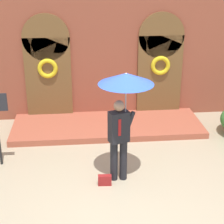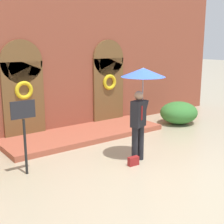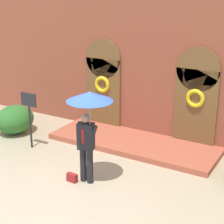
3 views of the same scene
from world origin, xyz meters
name	(u,v)px [view 3 (image 3 of 3)]	position (x,y,z in m)	size (l,w,h in m)	color
ground_plane	(75,189)	(0.00, 0.00, 0.00)	(80.00, 80.00, 0.00)	tan
building_facade	(151,54)	(0.00, 4.15, 2.68)	(14.00, 2.30, 5.60)	brown
person_with_umbrella	(89,110)	(0.12, 0.47, 1.91)	(1.10, 1.10, 2.36)	black
handbag	(72,178)	(-0.29, 0.27, 0.11)	(0.28, 0.12, 0.22)	maroon
sign_post	(29,111)	(-2.59, 1.36, 1.16)	(0.56, 0.06, 1.72)	black
shrub_left	(15,119)	(-3.89, 2.01, 0.47)	(1.14, 1.35, 0.93)	#2D6B28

